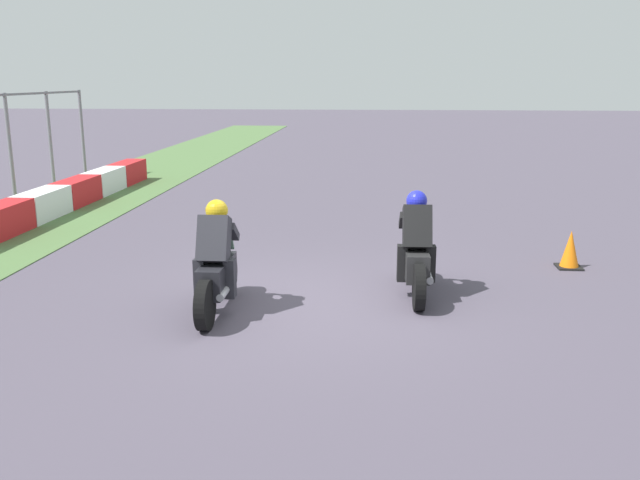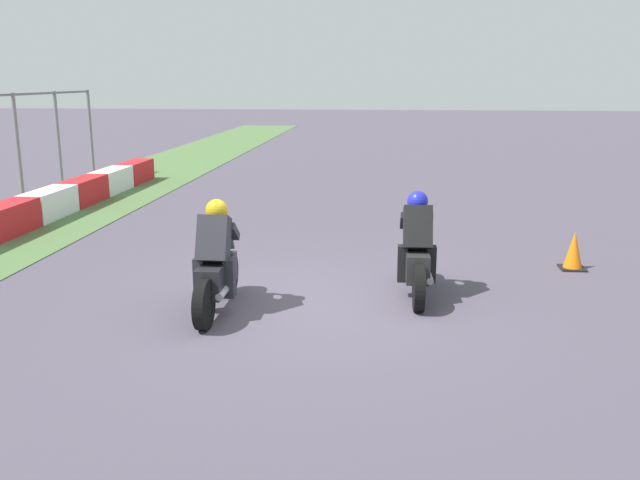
# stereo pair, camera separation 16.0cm
# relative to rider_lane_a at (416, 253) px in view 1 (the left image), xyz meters

# --- Properties ---
(ground_plane) EXTENTS (120.00, 120.00, 0.00)m
(ground_plane) POSITION_rel_rider_lane_a_xyz_m (-0.52, 1.42, -0.62)
(ground_plane) COLOR #4E4755
(rider_lane_a) EXTENTS (2.04, 0.54, 1.51)m
(rider_lane_a) POSITION_rel_rider_lane_a_xyz_m (0.00, 0.00, 0.00)
(rider_lane_a) COLOR black
(rider_lane_a) RESTS_ON ground_plane
(rider_lane_b) EXTENTS (2.04, 0.54, 1.51)m
(rider_lane_b) POSITION_rel_rider_lane_a_xyz_m (-0.96, 2.69, 0.00)
(rider_lane_b) COLOR black
(rider_lane_b) RESTS_ON ground_plane
(traffic_cone) EXTENTS (0.40, 0.40, 0.63)m
(traffic_cone) POSITION_rel_rider_lane_a_xyz_m (1.64, -2.63, -0.33)
(traffic_cone) COLOR black
(traffic_cone) RESTS_ON ground_plane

